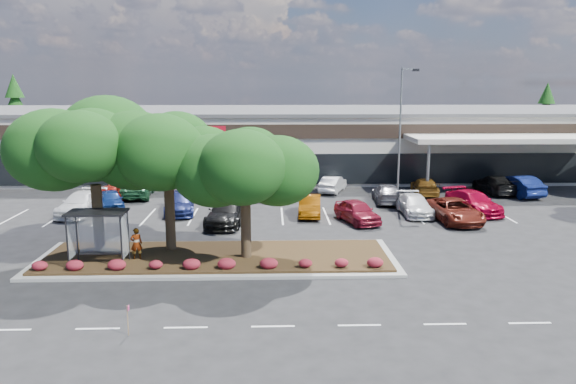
{
  "coord_description": "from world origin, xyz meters",
  "views": [
    {
      "loc": [
        0.76,
        -23.33,
        8.81
      ],
      "look_at": [
        1.74,
        8.59,
        2.6
      ],
      "focal_mm": 35.0,
      "sensor_mm": 36.0,
      "label": 1
    }
  ],
  "objects_px": {
    "light_pole": "(401,146)",
    "car_0": "(81,204)",
    "car_1": "(111,200)",
    "survey_stake": "(128,316)"
  },
  "relations": [
    {
      "from": "light_pole",
      "to": "car_0",
      "type": "height_order",
      "value": "light_pole"
    },
    {
      "from": "light_pole",
      "to": "car_0",
      "type": "distance_m",
      "value": 22.69
    },
    {
      "from": "light_pole",
      "to": "car_0",
      "type": "xyz_separation_m",
      "value": [
        -22.28,
        -2.2,
        -3.66
      ]
    },
    {
      "from": "light_pole",
      "to": "car_1",
      "type": "xyz_separation_m",
      "value": [
        -20.74,
        -0.59,
        -3.74
      ]
    },
    {
      "from": "car_0",
      "to": "light_pole",
      "type": "bearing_deg",
      "value": 11.3
    },
    {
      "from": "light_pole",
      "to": "car_0",
      "type": "relative_size",
      "value": 1.94
    },
    {
      "from": "light_pole",
      "to": "survey_stake",
      "type": "xyz_separation_m",
      "value": [
        -14.43,
        -21.16,
        -3.69
      ]
    },
    {
      "from": "car_0",
      "to": "car_1",
      "type": "height_order",
      "value": "car_0"
    },
    {
      "from": "car_1",
      "to": "light_pole",
      "type": "bearing_deg",
      "value": -20.39
    },
    {
      "from": "light_pole",
      "to": "survey_stake",
      "type": "height_order",
      "value": "light_pole"
    }
  ]
}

